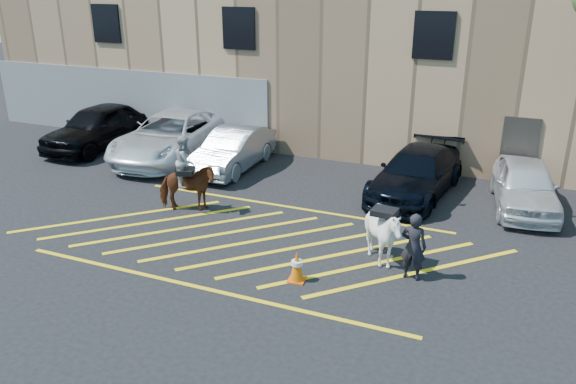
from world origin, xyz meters
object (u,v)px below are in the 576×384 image
at_px(car_white_pickup, 172,136).
at_px(car_white_suv, 525,185).
at_px(saddled_white, 383,235).
at_px(car_black_suv, 98,127).
at_px(traffic_cone, 297,266).
at_px(car_blue_suv, 416,173).
at_px(handler, 413,246).
at_px(car_silver_sedan, 233,150).
at_px(mounted_bay, 186,181).

distance_m(car_white_pickup, car_white_suv, 12.22).
bearing_deg(car_white_suv, saddled_white, -128.60).
distance_m(car_black_suv, traffic_cone, 13.00).
bearing_deg(car_blue_suv, traffic_cone, -95.17).
distance_m(car_white_suv, traffic_cone, 7.91).
distance_m(handler, saddled_white, 0.87).
bearing_deg(car_blue_suv, handler, -72.76).
distance_m(car_silver_sedan, saddled_white, 8.17).
relative_size(car_black_suv, car_silver_sedan, 1.17).
xyz_separation_m(car_blue_suv, car_white_suv, (3.11, 0.13, -0.00)).
height_order(car_black_suv, car_white_pickup, car_black_suv).
height_order(car_blue_suv, mounted_bay, mounted_bay).
bearing_deg(car_silver_sedan, car_black_suv, 175.87).
distance_m(handler, traffic_cone, 2.61).
bearing_deg(mounted_bay, saddled_white, -9.87).
bearing_deg(mounted_bay, car_black_suv, 147.85).
distance_m(saddled_white, traffic_cone, 2.19).
xyz_separation_m(car_blue_suv, handler, (0.91, -5.26, 0.08)).
xyz_separation_m(handler, saddled_white, (-0.78, 0.40, -0.03)).
bearing_deg(traffic_cone, car_silver_sedan, 127.74).
relative_size(car_blue_suv, car_white_suv, 1.18).
height_order(car_blue_suv, saddled_white, saddled_white).
height_order(car_black_suv, car_blue_suv, car_black_suv).
height_order(handler, traffic_cone, handler).
distance_m(car_white_pickup, traffic_cone, 10.23).
bearing_deg(car_silver_sedan, saddled_white, -38.17).
relative_size(car_silver_sedan, traffic_cone, 5.86).
bearing_deg(saddled_white, car_white_pickup, 150.49).
bearing_deg(traffic_cone, car_white_pickup, 138.83).
xyz_separation_m(car_black_suv, handler, (13.43, -5.64, -0.07)).
height_order(saddled_white, traffic_cone, saddled_white).
relative_size(mounted_bay, saddled_white, 1.49).
bearing_deg(handler, car_black_suv, -19.43).
xyz_separation_m(saddled_white, traffic_cone, (-1.55, -1.50, -0.39)).
bearing_deg(traffic_cone, handler, 25.22).
bearing_deg(mounted_bay, car_white_pickup, 128.04).
relative_size(car_white_suv, traffic_cone, 5.65).
relative_size(car_silver_sedan, handler, 2.72).
bearing_deg(car_white_pickup, mounted_bay, -57.12).
xyz_separation_m(mounted_bay, saddled_white, (5.96, -1.04, -0.15)).
height_order(car_black_suv, handler, car_black_suv).
bearing_deg(car_silver_sedan, car_white_suv, -0.73).
bearing_deg(mounted_bay, handler, -12.02).
relative_size(car_blue_suv, handler, 3.09).
bearing_deg(car_white_suv, car_white_pickup, 171.09).
relative_size(car_white_suv, handler, 2.62).
xyz_separation_m(car_silver_sedan, traffic_cone, (4.97, -6.42, -0.34)).
bearing_deg(car_white_pickup, traffic_cone, -46.33).
xyz_separation_m(car_white_pickup, handler, (10.02, -5.63, -0.04)).
bearing_deg(saddled_white, mounted_bay, 170.13).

